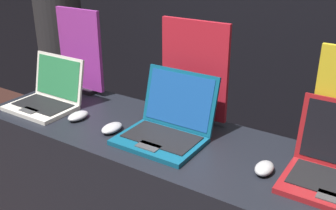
{
  "coord_description": "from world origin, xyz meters",
  "views": [
    {
      "loc": [
        0.82,
        -0.97,
        1.72
      ],
      "look_at": [
        0.01,
        0.28,
        1.09
      ],
      "focal_mm": 42.0,
      "sensor_mm": 36.0,
      "label": 1
    }
  ],
  "objects_px": {
    "person_bystander": "(63,63)",
    "laptop_front": "(48,96)",
    "mouse_front": "(78,116)",
    "mouse_back": "(264,168)",
    "promo_stand_front": "(81,53)",
    "mouse_middle": "(112,128)",
    "promo_stand_middle": "(194,74)",
    "laptop_middle": "(167,124)"
  },
  "relations": [
    {
      "from": "mouse_middle",
      "to": "person_bystander",
      "type": "relative_size",
      "value": 0.07
    },
    {
      "from": "laptop_front",
      "to": "mouse_back",
      "type": "bearing_deg",
      "value": 0.11
    },
    {
      "from": "laptop_front",
      "to": "mouse_middle",
      "type": "xyz_separation_m",
      "value": [
        0.45,
        -0.04,
        -0.04
      ]
    },
    {
      "from": "laptop_front",
      "to": "mouse_front",
      "type": "xyz_separation_m",
      "value": [
        0.24,
        -0.03,
        -0.04
      ]
    },
    {
      "from": "laptop_middle",
      "to": "mouse_middle",
      "type": "distance_m",
      "value": 0.25
    },
    {
      "from": "promo_stand_front",
      "to": "mouse_back",
      "type": "height_order",
      "value": "promo_stand_front"
    },
    {
      "from": "mouse_front",
      "to": "mouse_back",
      "type": "xyz_separation_m",
      "value": [
        0.89,
        0.03,
        0.0
      ]
    },
    {
      "from": "mouse_front",
      "to": "laptop_middle",
      "type": "height_order",
      "value": "laptop_middle"
    },
    {
      "from": "mouse_middle",
      "to": "mouse_back",
      "type": "distance_m",
      "value": 0.68
    },
    {
      "from": "mouse_back",
      "to": "mouse_front",
      "type": "bearing_deg",
      "value": -177.9
    },
    {
      "from": "laptop_front",
      "to": "promo_stand_middle",
      "type": "distance_m",
      "value": 0.75
    },
    {
      "from": "mouse_front",
      "to": "person_bystander",
      "type": "xyz_separation_m",
      "value": [
        -0.87,
        0.72,
        -0.07
      ]
    },
    {
      "from": "mouse_front",
      "to": "promo_stand_middle",
      "type": "height_order",
      "value": "promo_stand_middle"
    },
    {
      "from": "mouse_middle",
      "to": "person_bystander",
      "type": "xyz_separation_m",
      "value": [
        -1.09,
        0.73,
        -0.07
      ]
    },
    {
      "from": "promo_stand_middle",
      "to": "mouse_front",
      "type": "bearing_deg",
      "value": -146.95
    },
    {
      "from": "mouse_middle",
      "to": "mouse_back",
      "type": "bearing_deg",
      "value": 3.84
    },
    {
      "from": "mouse_front",
      "to": "mouse_middle",
      "type": "relative_size",
      "value": 1.0
    },
    {
      "from": "mouse_front",
      "to": "laptop_middle",
      "type": "relative_size",
      "value": 0.33
    },
    {
      "from": "mouse_front",
      "to": "promo_stand_middle",
      "type": "distance_m",
      "value": 0.58
    },
    {
      "from": "mouse_middle",
      "to": "mouse_back",
      "type": "height_order",
      "value": "mouse_back"
    },
    {
      "from": "mouse_front",
      "to": "mouse_back",
      "type": "bearing_deg",
      "value": 2.1
    },
    {
      "from": "promo_stand_middle",
      "to": "mouse_back",
      "type": "height_order",
      "value": "promo_stand_middle"
    },
    {
      "from": "promo_stand_front",
      "to": "person_bystander",
      "type": "distance_m",
      "value": 0.82
    },
    {
      "from": "person_bystander",
      "to": "laptop_front",
      "type": "bearing_deg",
      "value": -47.21
    },
    {
      "from": "mouse_middle",
      "to": "laptop_front",
      "type": "bearing_deg",
      "value": 174.55
    },
    {
      "from": "laptop_front",
      "to": "mouse_middle",
      "type": "bearing_deg",
      "value": -5.45
    },
    {
      "from": "laptop_front",
      "to": "person_bystander",
      "type": "height_order",
      "value": "person_bystander"
    },
    {
      "from": "mouse_front",
      "to": "promo_stand_middle",
      "type": "relative_size",
      "value": 0.24
    },
    {
      "from": "mouse_front",
      "to": "laptop_middle",
      "type": "xyz_separation_m",
      "value": [
        0.45,
        0.07,
        0.05
      ]
    },
    {
      "from": "mouse_middle",
      "to": "mouse_back",
      "type": "relative_size",
      "value": 1.13
    },
    {
      "from": "laptop_middle",
      "to": "mouse_back",
      "type": "bearing_deg",
      "value": -5.18
    },
    {
      "from": "laptop_front",
      "to": "promo_stand_middle",
      "type": "xyz_separation_m",
      "value": [
        0.69,
        0.26,
        0.16
      ]
    },
    {
      "from": "laptop_front",
      "to": "mouse_front",
      "type": "bearing_deg",
      "value": -7.4
    },
    {
      "from": "promo_stand_middle",
      "to": "person_bystander",
      "type": "bearing_deg",
      "value": 162.21
    },
    {
      "from": "mouse_front",
      "to": "promo_stand_front",
      "type": "distance_m",
      "value": 0.42
    },
    {
      "from": "mouse_back",
      "to": "person_bystander",
      "type": "distance_m",
      "value": 1.9
    },
    {
      "from": "promo_stand_front",
      "to": "laptop_middle",
      "type": "height_order",
      "value": "promo_stand_front"
    },
    {
      "from": "mouse_middle",
      "to": "mouse_back",
      "type": "xyz_separation_m",
      "value": [
        0.68,
        0.05,
        0.0
      ]
    },
    {
      "from": "laptop_front",
      "to": "person_bystander",
      "type": "xyz_separation_m",
      "value": [
        -0.64,
        0.69,
        -0.11
      ]
    },
    {
      "from": "promo_stand_middle",
      "to": "mouse_back",
      "type": "distance_m",
      "value": 0.55
    },
    {
      "from": "laptop_front",
      "to": "person_bystander",
      "type": "distance_m",
      "value": 0.94
    },
    {
      "from": "promo_stand_front",
      "to": "person_bystander",
      "type": "height_order",
      "value": "person_bystander"
    }
  ]
}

